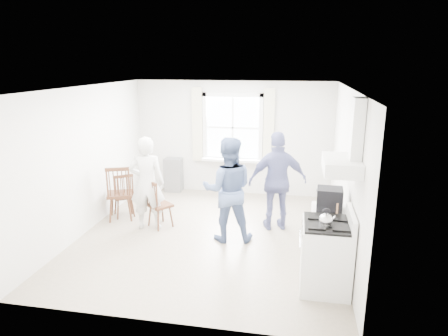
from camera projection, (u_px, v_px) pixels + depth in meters
The scene contains 16 objects.
room_shell at pixel (209, 165), 6.79m from camera, with size 4.62×5.12×2.64m.
window_assembly at pixel (233, 132), 9.08m from camera, with size 1.88×0.24×1.70m.
range_hood at pixel (347, 153), 4.99m from camera, with size 0.45×0.76×0.94m.
shelf_unit at pixel (173, 175), 9.49m from camera, with size 0.40×0.30×0.80m, color gray.
gas_stove at pixel (326, 255), 5.38m from camera, with size 0.68×0.76×1.12m.
kettle at pixel (326, 220), 5.13m from camera, with size 0.17×0.17×0.25m.
low_cabinet at pixel (328, 236), 6.05m from camera, with size 0.50×0.55×0.90m, color silver.
stereo_stack at pixel (330, 199), 5.84m from camera, with size 0.38×0.34×0.33m.
cardboard_box at pixel (330, 206), 5.80m from camera, with size 0.25×0.18×0.16m, color #A2734E.
windsor_chair_a at pixel (119, 188), 7.63m from camera, with size 0.59×0.59×1.10m.
windsor_chair_b at pixel (155, 199), 7.32m from camera, with size 0.54×0.54×0.93m.
windsor_chair_c at pixel (124, 191), 7.83m from camera, with size 0.52×0.52×0.90m.
person_left at pixel (147, 183), 7.24m from camera, with size 0.63×0.63×1.74m, color silver.
person_mid at pixel (228, 190), 6.76m from camera, with size 0.88×0.88×1.81m, color #485B87.
person_right at pixel (278, 181), 7.22m from camera, with size 1.07×1.07×1.82m, color navy.
potted_plant at pixel (236, 151), 9.09m from camera, with size 0.20×0.20×0.36m, color #347636.
Camera 1 is at (1.45, -6.42, 3.01)m, focal length 32.00 mm.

